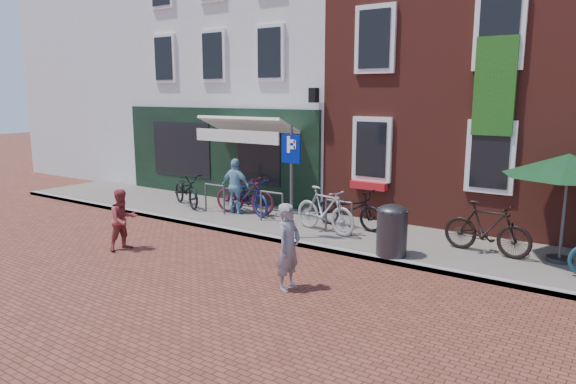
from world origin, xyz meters
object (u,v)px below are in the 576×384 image
Objects in this scene: bicycle_4 at (350,208)px; boy at (123,220)px; cafe_person at (236,186)px; litter_bin at (392,228)px; parking_sign at (291,166)px; parasol at (569,161)px; bicycle_5 at (487,228)px; bicycle_0 at (186,190)px; bicycle_2 at (249,196)px; bicycle_3 at (325,210)px; woman at (288,247)px; bicycle_1 at (245,195)px.

boy is at bearing 144.43° from bicycle_4.
litter_bin is at bearing 162.79° from cafe_person.
parking_sign is at bearing -38.39° from boy.
parking_sign is 1.08× the size of parasol.
parking_sign is 4.45m from bicycle_5.
parking_sign reaches higher than bicycle_0.
bicycle_3 is at bearing -82.02° from bicycle_2.
woman is at bearing 153.42° from bicycle_5.
bicycle_1 is (-4.96, 1.27, -0.05)m from litter_bin.
bicycle_1 is 0.97× the size of bicycle_4.
bicycle_2 is 2.87m from bicycle_3.
parking_sign reaches higher than bicycle_2.
parasol is 1.58× the size of cafe_person.
parasol is 1.33× the size of bicycle_1.
woman is 0.82× the size of bicycle_2.
bicycle_2 is (2.16, 0.31, 0.00)m from bicycle_0.
boy is 5.45m from bicycle_4.
cafe_person is at bearing 155.22° from parking_sign.
woman is at bearing -163.36° from bicycle_4.
parasol is 5.34m from bicycle_3.
bicycle_5 is (8.69, 0.14, 0.05)m from bicycle_0.
bicycle_3 is (4.97, -0.26, 0.05)m from bicycle_0.
parking_sign is 5.71m from parasol.
cafe_person is 3.46m from bicycle_4.
parasol is at bearing -70.07° from bicycle_3.
parking_sign is at bearing 150.98° from cafe_person.
bicycle_2 is 3.12m from bicycle_4.
litter_bin is 2.72m from woman.
bicycle_0 is at bearing 98.52° from bicycle_4.
bicycle_2 is at bearing 96.25° from bicycle_4.
bicycle_5 is (6.83, 0.04, -0.22)m from cafe_person.
litter_bin is 0.61× the size of bicycle_4.
boy is at bearing 85.48° from cafe_person.
parking_sign reaches higher than woman.
bicycle_5 is (6.53, -0.17, 0.05)m from bicycle_2.
bicycle_1 reaches higher than bicycle_0.
bicycle_3 is at bearing -33.58° from boy.
cafe_person reaches higher than woman.
woman is at bearing -142.13° from bicycle_1.
parasol is 9.36m from boy.
bicycle_1 is at bearing -60.26° from bicycle_0.
bicycle_1 reaches higher than bicycle_4.
boy is (-8.21, -4.23, -1.46)m from parasol.
litter_bin is at bearing -73.47° from bicycle_0.
cafe_person is 0.84× the size of bicycle_3.
parking_sign is 2.13m from bicycle_4.
bicycle_3 is at bearing 160.21° from bicycle_4.
boy is at bearing -153.07° from litter_bin.
bicycle_4 is at bearing -59.73° from bicycle_0.
boy reaches higher than bicycle_1.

